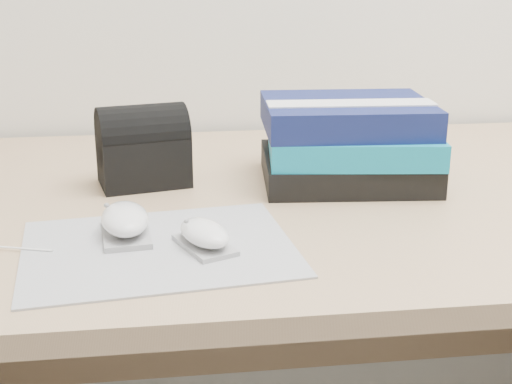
{
  "coord_description": "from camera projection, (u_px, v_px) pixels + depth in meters",
  "views": [
    {
      "loc": [
        -0.23,
        0.55,
        1.08
      ],
      "look_at": [
        -0.12,
        1.46,
        0.77
      ],
      "focal_mm": 50.0,
      "sensor_mm": 36.0,
      "label": 1
    }
  ],
  "objects": [
    {
      "name": "mouse_rear",
      "position": [
        125.0,
        221.0,
        0.91
      ],
      "size": [
        0.07,
        0.11,
        0.05
      ],
      "color": "#99999B",
      "rests_on": "mousepad"
    },
    {
      "name": "book_stack",
      "position": [
        348.0,
        142.0,
        1.13
      ],
      "size": [
        0.29,
        0.24,
        0.13
      ],
      "color": "black",
      "rests_on": "desk"
    },
    {
      "name": "pouch",
      "position": [
        143.0,
        146.0,
        1.11
      ],
      "size": [
        0.15,
        0.12,
        0.13
      ],
      "color": "black",
      "rests_on": "desk"
    },
    {
      "name": "mousepad",
      "position": [
        159.0,
        248.0,
        0.88
      ],
      "size": [
        0.36,
        0.29,
        0.0
      ],
      "primitive_type": "cube",
      "rotation": [
        0.0,
        0.0,
        0.11
      ],
      "color": "gray",
      "rests_on": "desk"
    },
    {
      "name": "mouse_front",
      "position": [
        205.0,
        235.0,
        0.88
      ],
      "size": [
        0.08,
        0.1,
        0.04
      ],
      "color": "#9D9D9F",
      "rests_on": "mousepad"
    },
    {
      "name": "desk",
      "position": [
        309.0,
        305.0,
        1.24
      ],
      "size": [
        1.6,
        0.8,
        0.73
      ],
      "color": "tan",
      "rests_on": "ground"
    }
  ]
}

